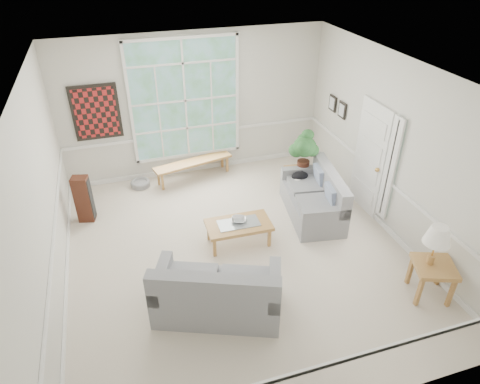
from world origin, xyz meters
name	(u,v)px	position (x,y,z in m)	size (l,w,h in m)	color
floor	(238,252)	(0.00, 0.00, -0.01)	(5.50, 6.00, 0.01)	beige
ceiling	(237,75)	(0.00, 0.00, 3.00)	(5.50, 6.00, 0.02)	white
wall_back	(195,106)	(0.00, 3.00, 1.50)	(5.50, 0.02, 3.00)	silver
wall_front	(332,327)	(0.00, -3.00, 1.50)	(5.50, 0.02, 3.00)	silver
wall_left	(41,205)	(-2.75, 0.00, 1.50)	(0.02, 6.00, 3.00)	silver
wall_right	(395,150)	(2.75, 0.00, 1.50)	(0.02, 6.00, 3.00)	silver
window_back	(185,100)	(-0.20, 2.96, 1.65)	(2.30, 0.08, 2.40)	white
entry_door	(369,158)	(2.71, 0.60, 1.05)	(0.08, 0.90, 2.10)	white
door_sidelight	(390,169)	(2.71, -0.03, 1.15)	(0.08, 0.26, 1.90)	white
wall_art	(96,113)	(-1.95, 2.95, 1.60)	(0.90, 0.06, 1.10)	#5B1615
wall_frame_near	(342,110)	(2.71, 1.75, 1.55)	(0.04, 0.26, 0.32)	black
wall_frame_far	(332,103)	(2.71, 2.15, 1.55)	(0.04, 0.26, 0.32)	black
loveseat_right	(313,195)	(1.65, 0.63, 0.44)	(0.85, 1.63, 0.88)	gray
loveseat_front	(217,285)	(-0.64, -1.12, 0.47)	(1.74, 0.90, 0.94)	gray
coffee_table	(239,233)	(0.09, 0.23, 0.20)	(1.09, 0.60, 0.41)	#A8763D
pewter_bowl	(239,220)	(0.10, 0.29, 0.44)	(0.30, 0.30, 0.07)	#A1A1A7
window_bench	(194,170)	(-0.18, 2.65, 0.20)	(1.71, 0.33, 0.40)	#A8763D
end_table	(298,181)	(1.75, 1.47, 0.25)	(0.50, 0.50, 0.50)	#A8763D
houseplant	(304,151)	(1.81, 1.44, 0.92)	(0.50, 0.50, 0.85)	#275929
side_table	(430,280)	(2.40, -1.77, 0.28)	(0.56, 0.56, 0.57)	#A8763D
table_lamp	(435,246)	(2.35, -1.71, 0.89)	(0.37, 0.37, 0.64)	silver
pet_bed	(140,183)	(-1.33, 2.65, 0.06)	(0.41, 0.41, 0.12)	gray
floor_speaker	(84,199)	(-2.40, 1.73, 0.45)	(0.28, 0.22, 0.91)	#401D12
cat	(300,175)	(1.64, 1.21, 0.53)	(0.34, 0.24, 0.16)	black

